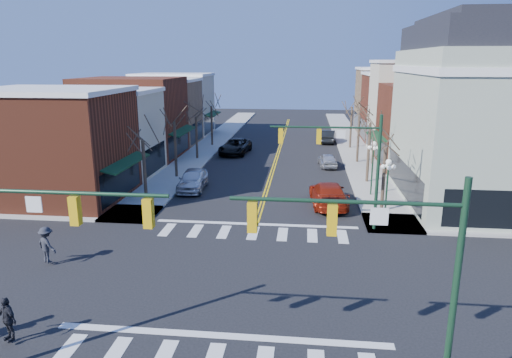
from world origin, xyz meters
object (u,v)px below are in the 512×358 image
(car_right_near, at_px, (328,194))
(pedestrian_dark_a, at_px, (7,319))
(car_left_far, at_px, (235,146))
(car_right_far, at_px, (328,136))
(lamppost_midblock, at_px, (373,159))
(victorian_corner, at_px, (496,112))
(car_right_mid, at_px, (328,160))
(car_left_mid, at_px, (193,182))
(car_left_near, at_px, (193,180))
(pedestrian_dark_b, at_px, (47,245))
(lamppost_corner, at_px, (387,181))

(car_right_near, xyz_separation_m, pedestrian_dark_a, (-12.53, -18.21, 0.15))
(car_left_far, distance_m, car_right_far, 13.73)
(lamppost_midblock, relative_size, car_right_far, 0.89)
(car_right_near, xyz_separation_m, car_right_far, (1.16, 26.64, -0.06))
(victorian_corner, distance_m, car_right_near, 13.24)
(lamppost_midblock, distance_m, car_right_mid, 10.61)
(lamppost_midblock, xyz_separation_m, car_left_far, (-13.00, 15.42, -2.12))
(car_left_mid, bearing_deg, victorian_corner, -4.03)
(car_left_near, distance_m, car_left_far, 15.14)
(car_left_near, height_order, car_right_far, car_left_near)
(victorian_corner, bearing_deg, car_left_far, 143.23)
(car_left_far, bearing_deg, lamppost_midblock, -44.71)
(lamppost_midblock, bearing_deg, pedestrian_dark_b, -141.75)
(lamppost_midblock, relative_size, pedestrian_dark_a, 2.51)
(car_left_mid, bearing_deg, car_right_near, -17.31)
(car_left_far, height_order, car_right_far, car_left_far)
(lamppost_midblock, relative_size, car_left_far, 0.72)
(car_left_far, bearing_deg, car_right_near, -56.92)
(lamppost_midblock, xyz_separation_m, car_right_mid, (-2.91, 9.94, -2.28))
(victorian_corner, bearing_deg, car_left_mid, 178.22)
(car_right_far, bearing_deg, car_left_far, 44.62)
(car_left_mid, distance_m, pedestrian_dark_b, 15.11)
(car_left_mid, bearing_deg, car_left_near, 111.29)
(victorian_corner, relative_size, pedestrian_dark_b, 7.46)
(lamppost_corner, height_order, car_left_far, lamppost_corner)
(lamppost_midblock, height_order, car_right_far, lamppost_midblock)
(victorian_corner, height_order, pedestrian_dark_a, victorian_corner)
(victorian_corner, bearing_deg, car_left_near, 177.88)
(pedestrian_dark_b, bearing_deg, lamppost_midblock, -115.38)
(car_right_mid, distance_m, car_right_far, 14.02)
(car_right_near, distance_m, car_right_far, 26.66)
(lamppost_midblock, bearing_deg, car_left_mid, 179.20)
(victorian_corner, xyz_separation_m, pedestrian_dark_b, (-26.50, -13.85, -5.55))
(car_left_far, relative_size, car_right_far, 1.24)
(car_right_far, xyz_separation_m, pedestrian_dark_a, (-13.69, -44.85, 0.21))
(pedestrian_dark_a, bearing_deg, lamppost_midblock, 79.19)
(lamppost_corner, height_order, car_left_mid, lamppost_corner)
(car_left_near, bearing_deg, car_left_mid, -68.93)
(car_left_near, bearing_deg, lamppost_midblock, -3.80)
(victorian_corner, distance_m, car_right_mid, 16.44)
(victorian_corner, distance_m, lamppost_midblock, 9.10)
(car_left_near, height_order, car_left_mid, car_left_near)
(lamppost_midblock, distance_m, pedestrian_dark_b, 23.25)
(pedestrian_dark_a, height_order, pedestrian_dark_b, pedestrian_dark_b)
(car_left_mid, xyz_separation_m, car_left_far, (1.13, 15.22, 0.12))
(car_left_far, bearing_deg, pedestrian_dark_b, -94.76)
(car_right_near, bearing_deg, car_left_mid, -19.49)
(car_left_near, relative_size, car_left_far, 0.82)
(lamppost_midblock, xyz_separation_m, car_left_near, (-14.19, 0.33, -2.11))
(lamppost_corner, xyz_separation_m, pedestrian_dark_b, (-18.20, -7.85, -1.86))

